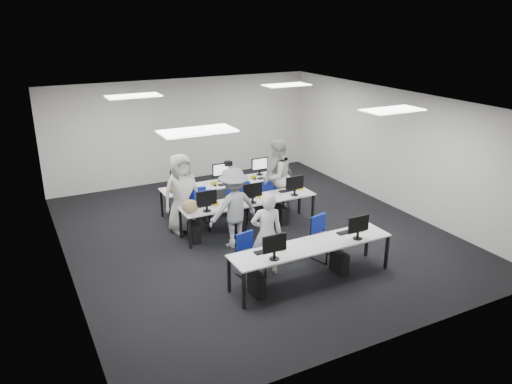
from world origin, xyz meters
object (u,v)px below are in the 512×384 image
chair_2 (199,217)px  student_2 (182,193)px  desk_mid (249,202)px  student_3 (278,178)px  chair_5 (200,214)px  chair_6 (240,205)px  student_1 (276,177)px  chair_0 (250,263)px  chair_4 (274,203)px  chair_1 (324,245)px  chair_3 (237,211)px  chair_7 (268,201)px  desk_front (312,247)px  student_0 (267,234)px  photographer (234,208)px

chair_2 → student_2: bearing=-177.7°
desk_mid → student_3: 1.34m
chair_5 → student_3: 2.15m
chair_6 → student_3: bearing=11.3°
student_1 → student_3: student_1 is taller
chair_0 → chair_4: bearing=40.8°
chair_1 → chair_3: 2.62m
chair_4 → chair_6: (-0.87, 0.14, 0.04)m
chair_0 → chair_7: 3.33m
chair_1 → chair_2: chair_2 is taller
chair_1 → desk_front: bearing=-155.1°
chair_6 → student_1: 1.14m
chair_0 → chair_7: bearing=43.4°
chair_0 → student_1: student_1 is taller
student_0 → student_1: 3.20m
chair_4 → chair_7: (-0.09, 0.13, 0.01)m
student_3 → photographer: (-1.80, -1.26, -0.04)m
chair_7 → student_1: 0.69m
student_3 → student_2: bearing=156.1°
desk_mid → student_1: bearing=32.3°
chair_5 → student_2: size_ratio=0.51×
chair_0 → chair_3: bearing=58.3°
desk_front → chair_7: bearing=74.6°
chair_3 → student_0: size_ratio=0.54×
chair_0 → chair_3: chair_3 is taller
desk_mid → chair_3: (-0.07, 0.53, -0.40)m
chair_5 → student_3: size_ratio=0.52×
desk_front → student_3: student_3 is taller
chair_3 → chair_7: 1.05m
chair_1 → student_2: size_ratio=0.49×
chair_1 → student_3: student_3 is taller
student_2 → chair_2: bearing=-16.6°
desk_mid → student_3: (1.14, 0.66, 0.23)m
desk_front → chair_2: 3.37m
desk_front → student_0: 0.88m
chair_0 → desk_front: bearing=-47.0°
chair_1 → student_2: student_2 is taller
chair_6 → student_2: (-1.53, -0.16, 0.60)m
desk_front → chair_7: 3.56m
chair_0 → student_1: bearing=39.9°
chair_7 → chair_4: bearing=-36.6°
student_3 → chair_7: bearing=120.9°
photographer → chair_6: bearing=-126.9°
chair_1 → chair_7: (0.21, 2.78, -0.01)m
student_0 → chair_2: bearing=-63.7°
desk_mid → chair_4: chair_4 is taller
chair_2 → chair_6: chair_6 is taller
student_3 → chair_0: bearing=-152.6°
chair_1 → photographer: size_ratio=0.51×
desk_mid → student_0: size_ratio=1.94×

